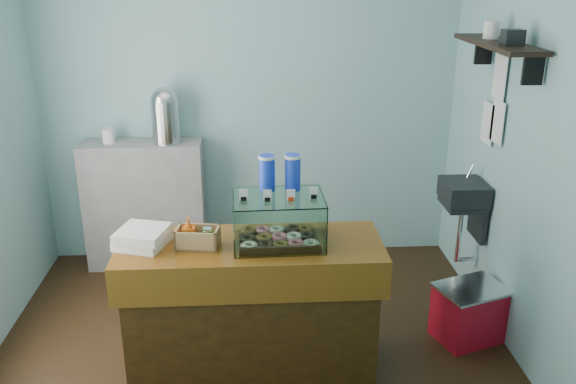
{
  "coord_description": "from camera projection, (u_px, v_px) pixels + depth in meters",
  "views": [
    {
      "loc": [
        0.03,
        -3.58,
        2.47
      ],
      "look_at": [
        0.23,
        -0.15,
        1.19
      ],
      "focal_mm": 38.0,
      "sensor_mm": 36.0,
      "label": 1
    }
  ],
  "objects": [
    {
      "name": "counter",
      "position": [
        252.0,
        308.0,
        3.82
      ],
      "size": [
        1.6,
        0.6,
        0.9
      ],
      "color": "#46290D",
      "rests_on": "ground"
    },
    {
      "name": "coffee_urn",
      "position": [
        165.0,
        114.0,
        4.92
      ],
      "size": [
        0.25,
        0.25,
        0.46
      ],
      "color": "silver",
      "rests_on": "back_shelf"
    },
    {
      "name": "room_shell",
      "position": [
        252.0,
        102.0,
        3.63
      ],
      "size": [
        3.54,
        3.04,
        2.82
      ],
      "color": "#81BDBD",
      "rests_on": "ground"
    },
    {
      "name": "display_case",
      "position": [
        279.0,
        216.0,
        3.65
      ],
      "size": [
        0.55,
        0.41,
        0.51
      ],
      "rotation": [
        0.0,
        0.0,
        0.02
      ],
      "color": "#34190F",
      "rests_on": "counter"
    },
    {
      "name": "ground",
      "position": [
        253.0,
        346.0,
        4.21
      ],
      "size": [
        3.5,
        3.5,
        0.0
      ],
      "primitive_type": "plane",
      "color": "black",
      "rests_on": "ground"
    },
    {
      "name": "red_cooler",
      "position": [
        469.0,
        313.0,
        4.24
      ],
      "size": [
        0.55,
        0.48,
        0.4
      ],
      "rotation": [
        0.0,
        0.0,
        0.33
      ],
      "color": "red",
      "rests_on": "ground"
    },
    {
      "name": "pastry_boxes",
      "position": [
        142.0,
        237.0,
        3.62
      ],
      "size": [
        0.35,
        0.35,
        0.11
      ],
      "rotation": [
        0.0,
        0.0,
        -0.31
      ],
      "color": "white",
      "rests_on": "counter"
    },
    {
      "name": "back_shelf",
      "position": [
        145.0,
        205.0,
        5.2
      ],
      "size": [
        1.0,
        0.32,
        1.1
      ],
      "primitive_type": "cube",
      "color": "#949496",
      "rests_on": "ground"
    },
    {
      "name": "condiment_crate",
      "position": [
        196.0,
        237.0,
        3.6
      ],
      "size": [
        0.27,
        0.18,
        0.19
      ],
      "rotation": [
        0.0,
        0.0,
        -0.14
      ],
      "color": "tan",
      "rests_on": "counter"
    }
  ]
}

